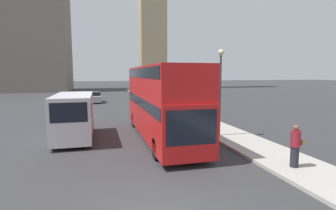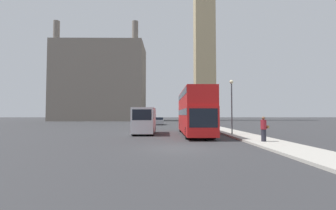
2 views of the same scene
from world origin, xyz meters
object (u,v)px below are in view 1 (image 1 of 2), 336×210
(red_double_decker_bus, at_px, (160,99))
(white_van, at_px, (74,116))
(pedestrian, at_px, (295,146))
(street_lamp, at_px, (220,79))
(parked_sedan, at_px, (95,98))

(red_double_decker_bus, xyz_separation_m, white_van, (-5.05, 0.98, -0.99))
(white_van, height_order, pedestrian, white_van)
(street_lamp, xyz_separation_m, parked_sedan, (-7.69, 23.03, -2.96))
(street_lamp, distance_m, parked_sedan, 24.46)
(white_van, height_order, parked_sedan, white_van)
(red_double_decker_bus, relative_size, pedestrian, 6.43)
(pedestrian, bearing_deg, parked_sedan, 105.77)
(red_double_decker_bus, height_order, pedestrian, red_double_decker_bus)
(pedestrian, distance_m, parked_sedan, 30.06)
(street_lamp, height_order, parked_sedan, street_lamp)
(white_van, bearing_deg, street_lamp, -11.67)
(white_van, bearing_deg, pedestrian, -40.19)
(pedestrian, relative_size, parked_sedan, 0.40)
(white_van, distance_m, pedestrian, 11.91)
(pedestrian, bearing_deg, red_double_decker_bus, 121.10)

